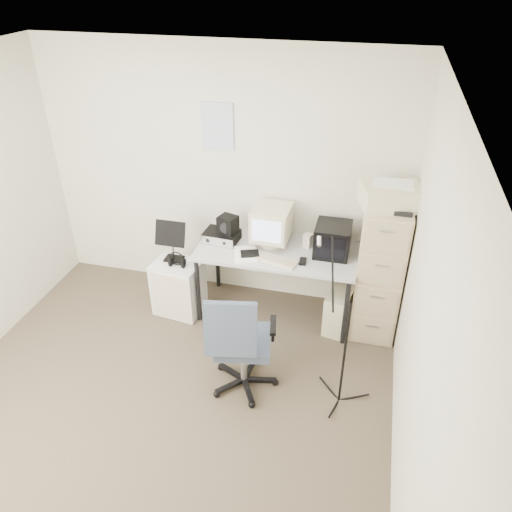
% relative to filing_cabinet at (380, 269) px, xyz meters
% --- Properties ---
extents(floor, '(3.60, 3.60, 0.01)m').
position_rel_filing_cabinet_xyz_m(floor, '(-1.58, -1.48, -0.66)').
color(floor, '#3E3629').
rests_on(floor, ground).
extents(ceiling, '(3.60, 3.60, 0.01)m').
position_rel_filing_cabinet_xyz_m(ceiling, '(-1.58, -1.48, 1.85)').
color(ceiling, white).
rests_on(ceiling, ground).
extents(wall_back, '(3.60, 0.02, 2.50)m').
position_rel_filing_cabinet_xyz_m(wall_back, '(-1.58, 0.32, 0.60)').
color(wall_back, beige).
rests_on(wall_back, ground).
extents(wall_right, '(0.02, 3.60, 2.50)m').
position_rel_filing_cabinet_xyz_m(wall_right, '(0.22, -1.48, 0.60)').
color(wall_right, beige).
rests_on(wall_right, ground).
extents(wall_calendar, '(0.30, 0.02, 0.44)m').
position_rel_filing_cabinet_xyz_m(wall_calendar, '(-1.60, 0.31, 1.10)').
color(wall_calendar, white).
rests_on(wall_calendar, wall_back).
extents(filing_cabinet, '(0.40, 0.60, 1.30)m').
position_rel_filing_cabinet_xyz_m(filing_cabinet, '(0.00, 0.00, 0.00)').
color(filing_cabinet, tan).
rests_on(filing_cabinet, floor).
extents(printer, '(0.56, 0.45, 0.19)m').
position_rel_filing_cabinet_xyz_m(printer, '(0.00, -0.05, 0.74)').
color(printer, beige).
rests_on(printer, filing_cabinet).
extents(desk, '(1.50, 0.70, 0.73)m').
position_rel_filing_cabinet_xyz_m(desk, '(-0.95, -0.03, -0.29)').
color(desk, '#A3A3A3').
rests_on(desk, floor).
extents(crt_monitor, '(0.35, 0.37, 0.38)m').
position_rel_filing_cabinet_xyz_m(crt_monitor, '(-1.03, 0.07, 0.27)').
color(crt_monitor, beige).
rests_on(crt_monitor, desk).
extents(crt_tv, '(0.32, 0.34, 0.29)m').
position_rel_filing_cabinet_xyz_m(crt_tv, '(-0.45, 0.04, 0.22)').
color(crt_tv, black).
rests_on(crt_tv, desk).
extents(desk_speaker, '(0.10, 0.10, 0.14)m').
position_rel_filing_cabinet_xyz_m(desk_speaker, '(-0.68, 0.09, 0.15)').
color(desk_speaker, beige).
rests_on(desk_speaker, desk).
extents(keyboard, '(0.42, 0.24, 0.02)m').
position_rel_filing_cabinet_xyz_m(keyboard, '(-0.92, -0.23, 0.09)').
color(keyboard, beige).
rests_on(keyboard, desk).
extents(mouse, '(0.07, 0.11, 0.03)m').
position_rel_filing_cabinet_xyz_m(mouse, '(-0.68, -0.20, 0.10)').
color(mouse, black).
rests_on(mouse, desk).
extents(radio_receiver, '(0.35, 0.26, 0.09)m').
position_rel_filing_cabinet_xyz_m(radio_receiver, '(-1.51, 0.02, 0.13)').
color(radio_receiver, black).
rests_on(radio_receiver, desk).
extents(radio_speaker, '(0.20, 0.19, 0.16)m').
position_rel_filing_cabinet_xyz_m(radio_speaker, '(-1.44, 0.03, 0.26)').
color(radio_speaker, black).
rests_on(radio_speaker, radio_receiver).
extents(papers, '(0.28, 0.33, 0.02)m').
position_rel_filing_cabinet_xyz_m(papers, '(-1.21, -0.19, 0.09)').
color(papers, white).
rests_on(papers, desk).
extents(pc_tower, '(0.28, 0.48, 0.42)m').
position_rel_filing_cabinet_xyz_m(pc_tower, '(-0.31, -0.09, -0.44)').
color(pc_tower, beige).
rests_on(pc_tower, floor).
extents(office_chair, '(0.66, 0.66, 0.97)m').
position_rel_filing_cabinet_xyz_m(office_chair, '(-1.00, -1.06, -0.16)').
color(office_chair, '#334253').
rests_on(office_chair, floor).
extents(side_cart, '(0.49, 0.41, 0.55)m').
position_rel_filing_cabinet_xyz_m(side_cart, '(-1.89, -0.23, -0.37)').
color(side_cart, silver).
rests_on(side_cart, floor).
extents(music_stand, '(0.31, 0.19, 0.43)m').
position_rel_filing_cabinet_xyz_m(music_stand, '(-1.94, -0.16, 0.12)').
color(music_stand, black).
rests_on(music_stand, side_cart).
extents(headphones, '(0.21, 0.21, 0.03)m').
position_rel_filing_cabinet_xyz_m(headphones, '(-1.87, -0.27, -0.04)').
color(headphones, black).
rests_on(headphones, side_cart).
extents(mic_stand, '(0.02, 0.02, 1.28)m').
position_rel_filing_cabinet_xyz_m(mic_stand, '(-0.21, -1.04, -0.01)').
color(mic_stand, black).
rests_on(mic_stand, floor).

